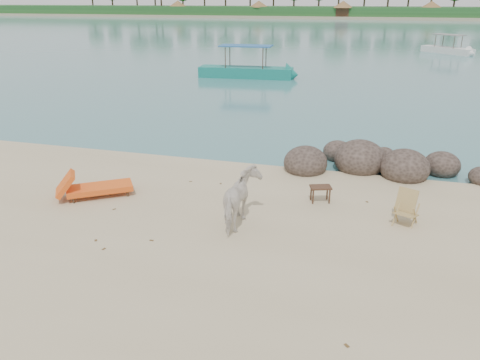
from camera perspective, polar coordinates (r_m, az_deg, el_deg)
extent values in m
plane|color=#3D767B|center=(98.78, 14.96, 17.53)|extent=(400.00, 400.00, 0.00)
cube|color=tan|center=(178.71, 15.78, 18.83)|extent=(420.00, 90.00, 1.40)
cube|color=#1E4C1E|center=(143.67, 15.61, 19.20)|extent=(420.00, 18.00, 2.40)
ellipsoid|color=#2F261F|center=(15.46, 7.98, 2.02)|extent=(1.42, 1.57, 1.07)
ellipsoid|color=#2F261F|center=(16.00, 14.38, 2.38)|extent=(1.68, 1.85, 1.26)
ellipsoid|color=#2F261F|center=(15.68, 19.42, 1.33)|extent=(1.54, 1.70, 1.16)
ellipsoid|color=#2F261F|center=(16.59, 23.39, 1.60)|extent=(1.15, 1.26, 0.86)
ellipsoid|color=#2F261F|center=(17.01, 11.80, 3.33)|extent=(1.03, 1.13, 0.77)
ellipsoid|color=#2F261F|center=(17.20, 17.15, 2.83)|extent=(0.73, 0.80, 0.55)
imported|color=white|center=(11.41, 0.21, -2.51)|extent=(0.82, 1.67, 1.38)
plane|color=brown|center=(14.47, -6.04, -0.28)|extent=(0.12, 0.12, 0.00)
plane|color=brown|center=(11.07, -16.25, -8.20)|extent=(0.12, 0.12, 0.00)
plane|color=brown|center=(11.17, -10.72, -7.38)|extent=(0.10, 0.10, 0.00)
plane|color=brown|center=(13.44, 15.21, -2.69)|extent=(0.14, 0.14, 0.00)
plane|color=brown|center=(12.97, -15.07, -3.57)|extent=(0.14, 0.14, 0.00)
plane|color=brown|center=(11.49, -17.15, -7.17)|extent=(0.14, 0.14, 0.00)
plane|color=brown|center=(8.25, 12.86, -19.23)|extent=(0.14, 0.14, 0.00)
plane|color=brown|center=(14.23, -2.37, -0.55)|extent=(0.14, 0.14, 0.00)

